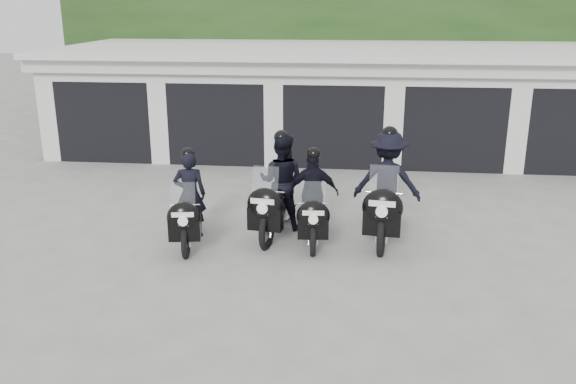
# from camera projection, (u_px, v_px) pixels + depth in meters

# --- Properties ---
(ground) EXTENTS (80.00, 80.00, 0.00)m
(ground) POSITION_uv_depth(u_px,v_px,m) (320.00, 247.00, 10.98)
(ground) COLOR #999994
(ground) RESTS_ON ground
(garage_block) EXTENTS (16.40, 6.80, 2.96)m
(garage_block) POSITION_uv_depth(u_px,v_px,m) (336.00, 100.00, 18.20)
(garage_block) COLOR silver
(garage_block) RESTS_ON ground
(background_vegetation) EXTENTS (20.00, 3.90, 5.80)m
(background_vegetation) POSITION_uv_depth(u_px,v_px,m) (352.00, 43.00, 22.37)
(background_vegetation) COLOR #1A3413
(background_vegetation) RESTS_ON ground
(police_bike_a) EXTENTS (0.80, 2.01, 1.76)m
(police_bike_a) POSITION_uv_depth(u_px,v_px,m) (189.00, 205.00, 11.06)
(police_bike_a) COLOR black
(police_bike_a) RESTS_ON ground
(police_bike_b) EXTENTS (1.00, 2.28, 1.99)m
(police_bike_b) POSITION_uv_depth(u_px,v_px,m) (279.00, 189.00, 11.57)
(police_bike_b) COLOR black
(police_bike_b) RESTS_ON ground
(police_bike_c) EXTENTS (0.98, 2.01, 1.75)m
(police_bike_c) POSITION_uv_depth(u_px,v_px,m) (313.00, 200.00, 11.25)
(police_bike_c) COLOR black
(police_bike_c) RESTS_ON ground
(police_bike_d) EXTENTS (1.33, 2.42, 2.11)m
(police_bike_d) POSITION_uv_depth(u_px,v_px,m) (386.00, 189.00, 11.36)
(police_bike_d) COLOR black
(police_bike_d) RESTS_ON ground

